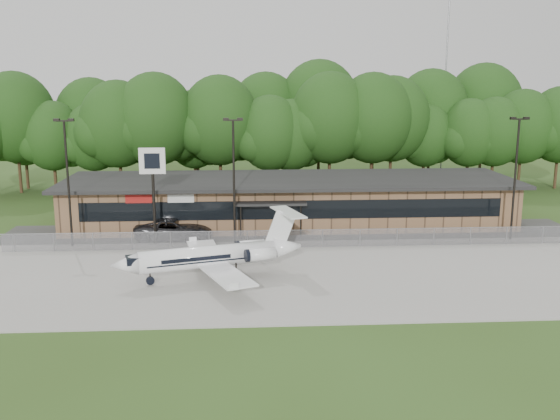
{
  "coord_description": "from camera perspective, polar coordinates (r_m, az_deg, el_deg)",
  "views": [
    {
      "loc": [
        -4.28,
        -32.74,
        13.17
      ],
      "look_at": [
        -1.58,
        12.0,
        3.77
      ],
      "focal_mm": 40.0,
      "sensor_mm": 36.0,
      "label": 1
    }
  ],
  "objects": [
    {
      "name": "light_pole_left",
      "position": [
        51.62,
        -18.86,
        3.2
      ],
      "size": [
        1.55,
        0.3,
        10.23
      ],
      "color": "black",
      "rests_on": "ground"
    },
    {
      "name": "suv",
      "position": [
        52.87,
        -9.71,
        -1.75
      ],
      "size": [
        6.62,
        3.45,
        1.78
      ],
      "primitive_type": "imported",
      "rotation": [
        0.0,
        0.0,
        1.49
      ],
      "color": "#2D2D2F",
      "rests_on": "ground"
    },
    {
      "name": "radio_mast",
      "position": [
        84.92,
        14.86,
        11.01
      ],
      "size": [
        0.2,
        0.2,
        25.0
      ],
      "primitive_type": "cylinder",
      "color": "gray",
      "rests_on": "ground"
    },
    {
      "name": "pole_sign",
      "position": [
        50.56,
        -11.57,
        3.5
      ],
      "size": [
        2.07,
        0.28,
        7.89
      ],
      "rotation": [
        0.0,
        0.0,
        0.01
      ],
      "color": "black",
      "rests_on": "ground"
    },
    {
      "name": "parking_lot",
      "position": [
        54.04,
        1.2,
        -2.23
      ],
      "size": [
        50.0,
        9.0,
        0.06
      ],
      "primitive_type": "cube",
      "color": "#383835",
      "rests_on": "ground"
    },
    {
      "name": "apron",
      "position": [
        43.02,
        2.44,
        -5.93
      ],
      "size": [
        64.0,
        18.0,
        0.08
      ],
      "primitive_type": "cube",
      "color": "#9E9B93",
      "rests_on": "ground"
    },
    {
      "name": "terminal",
      "position": [
        57.9,
        0.85,
        0.9
      ],
      "size": [
        41.0,
        11.65,
        4.3
      ],
      "color": "brown",
      "rests_on": "ground"
    },
    {
      "name": "treeline",
      "position": [
        75.08,
        -0.17,
        7.52
      ],
      "size": [
        72.0,
        12.0,
        15.0
      ],
      "primitive_type": null,
      "color": "#153C13",
      "rests_on": "ground"
    },
    {
      "name": "fence",
      "position": [
        49.51,
        1.62,
        -2.65
      ],
      "size": [
        46.0,
        0.04,
        1.52
      ],
      "color": "gray",
      "rests_on": "ground"
    },
    {
      "name": "light_pole_mid",
      "position": [
        49.77,
        -4.25,
        3.51
      ],
      "size": [
        1.55,
        0.3,
        10.23
      ],
      "color": "black",
      "rests_on": "ground"
    },
    {
      "name": "ground",
      "position": [
        35.55,
        3.77,
        -9.92
      ],
      "size": [
        160.0,
        160.0,
        0.0
      ],
      "primitive_type": "plane",
      "color": "#32491A",
      "rests_on": "ground"
    },
    {
      "name": "business_jet",
      "position": [
        41.9,
        -5.98,
        -4.28
      ],
      "size": [
        12.98,
        11.65,
        4.4
      ],
      "rotation": [
        0.0,
        0.0,
        0.29
      ],
      "color": "white",
      "rests_on": "ground"
    },
    {
      "name": "light_pole_right",
      "position": [
        54.53,
        20.74,
        3.5
      ],
      "size": [
        1.55,
        0.3,
        10.23
      ],
      "color": "black",
      "rests_on": "ground"
    }
  ]
}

